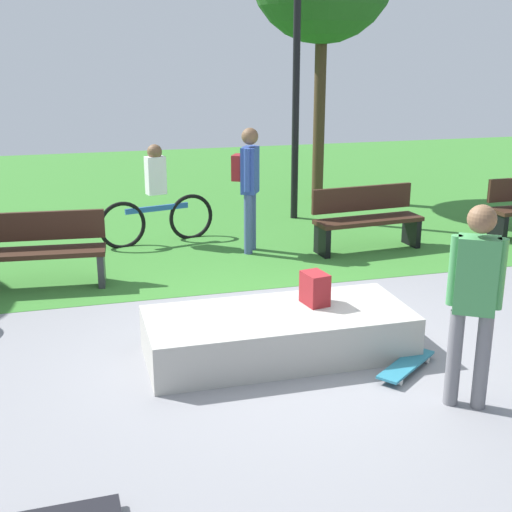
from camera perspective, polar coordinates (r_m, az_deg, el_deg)
The scene contains 11 objects.
ground_plane at distance 6.76m, azimuth 4.24°, elevation -7.91°, with size 28.00×28.00×0.00m, color gray.
grass_lawn at distance 14.12m, azimuth -6.47°, elevation 5.32°, with size 26.60×12.19×0.01m, color #387A2D.
concrete_ledge at distance 6.59m, azimuth 1.88°, elevation -6.47°, with size 2.53×1.07×0.43m, color #A8A59E.
backpack_on_ledge at distance 6.68m, azimuth 4.94°, elevation -2.72°, with size 0.28×0.20×0.32m, color maroon.
skater_performing_trick at distance 5.66m, azimuth 17.80°, elevation -2.90°, with size 0.38×0.34×1.70m.
skateboard_by_ledge at distance 6.47m, azimuth 12.44°, elevation -8.87°, with size 0.76×0.64×0.08m.
park_bench_center_lawn at distance 8.78m, azimuth -17.67°, elevation 0.60°, with size 1.64×0.61×0.91m.
park_bench_far_right at distance 10.06m, azimuth 9.20°, elevation 3.22°, with size 1.64×0.61×0.91m.
lamp_post at distance 11.57m, azimuth 3.42°, elevation 16.86°, with size 0.28×0.28×4.69m.
pedestrian_with_backpack at distance 9.68m, azimuth -0.64°, elevation 6.52°, with size 0.44×0.42×1.78m.
cyclist_on_bicycle at distance 10.35m, azimuth -8.29°, elevation 4.52°, with size 1.79×0.47×1.52m.
Camera 1 is at (-2.08, -5.77, 2.85)m, focal length 47.88 mm.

